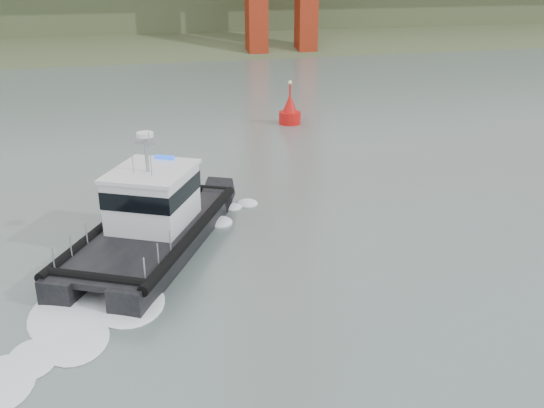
% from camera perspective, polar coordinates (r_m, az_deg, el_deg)
% --- Properties ---
extents(ground, '(400.00, 400.00, 0.00)m').
position_cam_1_polar(ground, '(23.33, 0.63, -12.61)').
color(ground, '#576761').
rests_on(ground, ground).
extents(patrol_boat, '(9.99, 13.18, 6.08)m').
position_cam_1_polar(patrol_boat, '(30.28, -11.30, -1.39)').
color(patrol_boat, black).
rests_on(patrol_boat, ground).
extents(nav_buoy, '(1.94, 1.94, 4.04)m').
position_cam_1_polar(nav_buoy, '(54.11, 1.69, 8.66)').
color(nav_buoy, red).
rests_on(nav_buoy, ground).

